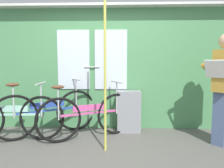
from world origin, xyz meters
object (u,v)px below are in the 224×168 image
Objects in this scene: bicycle_near_door at (89,115)px; passenger_reading_newspaper at (224,87)px; trash_bin_by_wall at (129,111)px; handrail_pole at (105,72)px; bicycle_by_pole at (47,113)px; bicycle_leaning_behind at (12,117)px.

passenger_reading_newspaper reaches higher than bicycle_near_door.
passenger_reading_newspaper reaches higher than trash_bin_by_wall.
handrail_pole reaches higher than trash_bin_by_wall.
bicycle_leaning_behind is at bearing 173.43° from bicycle_by_pole.
bicycle_leaning_behind is 3.34m from passenger_reading_newspaper.
bicycle_near_door is 2.14m from passenger_reading_newspaper.
bicycle_leaning_behind is at bearing -45.02° from passenger_reading_newspaper.
bicycle_near_door is 1.02× the size of bicycle_by_pole.
handrail_pole is at bearing -63.24° from bicycle_by_pole.
bicycle_near_door is 0.93× the size of passenger_reading_newspaper.
trash_bin_by_wall is at bearing 2.56° from bicycle_near_door.
bicycle_by_pole is at bearing 24.26° from bicycle_leaning_behind.
bicycle_leaning_behind reaches higher than bicycle_near_door.
bicycle_by_pole is at bearing -169.46° from trash_bin_by_wall.
handrail_pole is at bearing -84.69° from bicycle_near_door.
trash_bin_by_wall is (1.41, 0.26, -0.02)m from bicycle_by_pole.
bicycle_leaning_behind is 1.74m from handrail_pole.
bicycle_near_door is at bearing 3.93° from bicycle_leaning_behind.
bicycle_near_door is at bearing -41.82° from bicycle_by_pole.
bicycle_leaning_behind is 1.97m from trash_bin_by_wall.
bicycle_leaning_behind is at bearing 166.95° from handrail_pole.
bicycle_by_pole reaches higher than trash_bin_by_wall.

